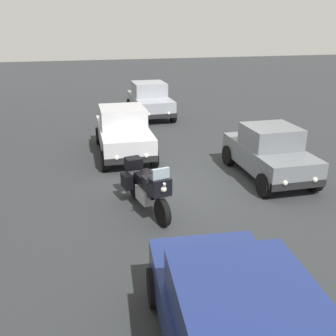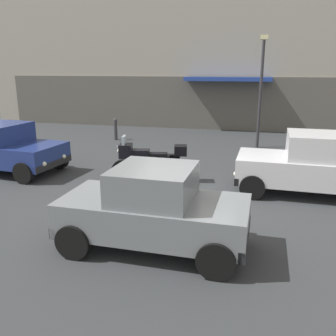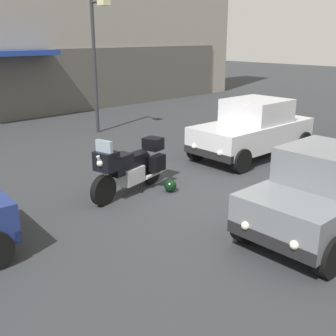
{
  "view_description": "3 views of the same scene",
  "coord_description": "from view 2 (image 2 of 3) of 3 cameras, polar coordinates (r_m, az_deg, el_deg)",
  "views": [
    {
      "loc": [
        -9.64,
        3.18,
        4.34
      ],
      "look_at": [
        -0.33,
        0.74,
        0.68
      ],
      "focal_mm": 40.88,
      "sensor_mm": 36.0,
      "label": 1
    },
    {
      "loc": [
        1.65,
        -8.32,
        3.26
      ],
      "look_at": [
        -0.55,
        0.58,
        0.71
      ],
      "focal_mm": 38.67,
      "sensor_mm": 36.0,
      "label": 2
    },
    {
      "loc": [
        -6.75,
        -5.42,
        3.37
      ],
      "look_at": [
        -1.13,
        0.47,
        0.78
      ],
      "focal_mm": 44.9,
      "sensor_mm": 36.0,
      "label": 3
    }
  ],
  "objects": [
    {
      "name": "ground_plane",
      "position": [
        9.09,
        2.53,
        -5.49
      ],
      "size": [
        80.0,
        80.0,
        0.0
      ],
      "primitive_type": "plane",
      "color": "#2D3033"
    },
    {
      "name": "building_facade_rear",
      "position": [
        21.14,
        10.13,
        23.81
      ],
      "size": [
        28.25,
        3.4,
        12.87
      ],
      "color": "gray",
      "rests_on": "ground"
    },
    {
      "name": "motorcycle",
      "position": [
        10.6,
        -2.7,
        1.11
      ],
      "size": [
        2.24,
        0.98,
        1.36
      ],
      "rotation": [
        0.0,
        0.0,
        3.35
      ],
      "color": "black",
      "rests_on": "ground"
    },
    {
      "name": "helmet",
      "position": [
        10.04,
        0.18,
        -2.56
      ],
      "size": [
        0.28,
        0.28,
        0.28
      ],
      "primitive_type": "sphere",
      "color": "black",
      "rests_on": "ground"
    },
    {
      "name": "car_compact_side",
      "position": [
        6.65,
        -2.23,
        -6.47
      ],
      "size": [
        3.5,
        1.76,
        1.56
      ],
      "rotation": [
        0.0,
        0.0,
        3.12
      ],
      "color": "slate",
      "rests_on": "ground"
    },
    {
      "name": "car_wagon_end",
      "position": [
        10.16,
        21.91,
        0.44
      ],
      "size": [
        3.91,
        1.88,
        1.64
      ],
      "rotation": [
        0.0,
        0.0,
        3.11
      ],
      "color": "silver",
      "rests_on": "ground"
    },
    {
      "name": "streetlamp_curbside",
      "position": [
        15.33,
        14.5,
        13.2
      ],
      "size": [
        0.28,
        0.94,
        4.5
      ],
      "color": "#2D2D33",
      "rests_on": "ground"
    },
    {
      "name": "bollard_curbside",
      "position": [
        17.05,
        -8.27,
        6.17
      ],
      "size": [
        0.16,
        0.16,
        1.0
      ],
      "color": "#333338",
      "rests_on": "ground"
    }
  ]
}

